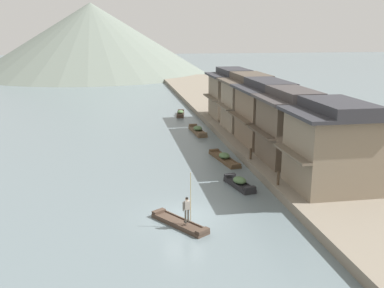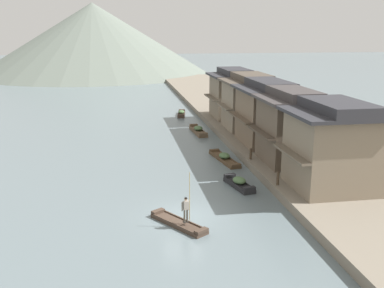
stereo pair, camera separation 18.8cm
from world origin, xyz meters
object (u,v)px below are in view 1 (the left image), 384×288
Objects in this scene: boat_moored_far at (198,131)px; house_waterfront_second at (292,127)px; boat_moored_nearest at (224,158)px; house_waterfront_tall at (268,113)px; boat_foreground_poled at (180,223)px; boat_moored_second at (239,183)px; boat_moored_third at (180,114)px; mooring_post_dock_near at (278,178)px; house_waterfront_narrow at (250,102)px; mooring_post_dock_mid at (251,154)px; house_waterfront_far at (233,94)px; house_waterfront_nearest at (336,146)px; boatman_person at (187,206)px.

house_waterfront_second is (5.24, -14.81, 3.40)m from boat_moored_far.
house_waterfront_tall reaches higher than boat_moored_nearest.
house_waterfront_tall is at bearing -56.54° from boat_moored_far.
boat_moored_second is (5.40, 5.98, 0.16)m from boat_foreground_poled.
boat_moored_nearest is at bearing -88.23° from boat_moored_far.
mooring_post_dock_near is at bearing -85.34° from boat_moored_third.
boat_moored_nearest is at bearing -118.13° from house_waterfront_narrow.
mooring_post_dock_near is (2.15, -20.26, 0.87)m from boat_moored_far.
mooring_post_dock_mid reaches higher than boat_foreground_poled.
boat_moored_second is 12.14m from house_waterfront_tall.
boat_moored_second is at bearing -115.36° from mooring_post_dock_mid.
mooring_post_dock_near reaches higher than boat_foreground_poled.
house_waterfront_narrow reaches higher than boat_moored_third.
house_waterfront_far is (5.72, 23.86, 3.38)m from boat_moored_second.
mooring_post_dock_mid reaches higher than boat_moored_far.
mooring_post_dock_mid is (-3.51, -12.03, -2.54)m from house_waterfront_narrow.
mooring_post_dock_near is (-3.51, -18.75, -2.53)m from house_waterfront_narrow.
house_waterfront_nearest reaches higher than mooring_post_dock_near.
boatman_person is at bearing -122.77° from mooring_post_dock_mid.
house_waterfront_narrow is 6.91m from house_waterfront_far.
boat_moored_second is 0.51× the size of house_waterfront_tall.
boat_moored_far is 10.44m from house_waterfront_tall.
house_waterfront_second is at bearing 41.65° from boat_foreground_poled.
boatman_person is at bearing -114.84° from house_waterfront_narrow.
house_waterfront_second is at bearing -77.70° from boat_moored_third.
boatman_person is 8.72m from mooring_post_dock_near.
boat_moored_third is 0.82× the size of boat_moored_far.
boatman_person is at bearing -97.60° from boat_moored_third.
boat_moored_far is 16.07m from house_waterfront_second.
mooring_post_dock_mid is (-3.08, 1.28, -2.54)m from house_waterfront_second.
boat_moored_far is 5.44× the size of mooring_post_dock_near.
house_waterfront_narrow is at bearing 88.19° from house_waterfront_tall.
house_waterfront_far is at bearing 70.53° from boatman_person.
house_waterfront_far is 19.40m from mooring_post_dock_mid.
house_waterfront_nearest is 7.17× the size of mooring_post_dock_near.
boat_moored_nearest is 5.86× the size of mooring_post_dock_mid.
house_waterfront_narrow is 19.25m from mooring_post_dock_near.
house_waterfront_nearest and house_waterfront_far have the same top height.
house_waterfront_second is 0.94× the size of house_waterfront_narrow.
house_waterfront_tall is 1.09× the size of house_waterfront_narrow.
boat_moored_nearest is 9.06m from mooring_post_dock_near.
house_waterfront_nearest is 13.14m from house_waterfront_tall.
house_waterfront_far reaches higher than boat_moored_nearest.
boat_foreground_poled is 0.61× the size of house_waterfront_narrow.
house_waterfront_second is at bearing 60.47° from mooring_post_dock_near.
house_waterfront_far is at bearing 79.87° from mooring_post_dock_mid.
house_waterfront_far is (-0.26, 26.78, -0.00)m from house_waterfront_nearest.
house_waterfront_tall is (5.62, 10.21, 3.37)m from boat_moored_second.
house_waterfront_tall is (-0.35, 13.13, -0.01)m from house_waterfront_nearest.
boat_moored_far reaches higher than boat_moored_second.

